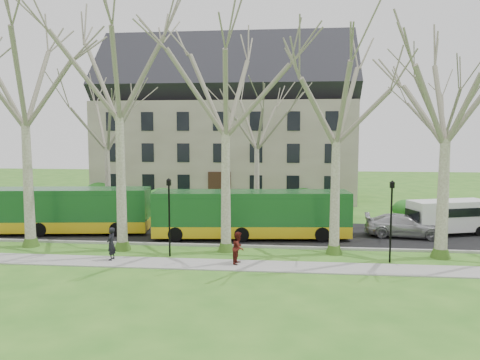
% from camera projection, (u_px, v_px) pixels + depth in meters
% --- Properties ---
extents(ground, '(120.00, 120.00, 0.00)m').
position_uv_depth(ground, '(278.00, 255.00, 26.56)').
color(ground, '#347120').
rests_on(ground, ground).
extents(sidewalk, '(70.00, 2.00, 0.06)m').
position_uv_depth(sidewalk, '(276.00, 266.00, 24.08)').
color(sidewalk, gray).
rests_on(sidewalk, ground).
extents(road, '(80.00, 8.00, 0.06)m').
position_uv_depth(road, '(279.00, 233.00, 32.00)').
color(road, black).
rests_on(road, ground).
extents(curb, '(80.00, 0.25, 0.14)m').
position_uv_depth(curb, '(278.00, 247.00, 28.04)').
color(curb, '#A5A39E').
rests_on(curb, ground).
extents(building, '(26.50, 12.20, 16.00)m').
position_uv_depth(building, '(227.00, 122.00, 50.12)').
color(building, gray).
rests_on(building, ground).
extents(tree_row_verge, '(49.00, 7.00, 14.00)m').
position_uv_depth(tree_row_verge, '(279.00, 131.00, 26.16)').
color(tree_row_verge, gray).
rests_on(tree_row_verge, ground).
extents(tree_row_far, '(33.00, 7.00, 12.00)m').
position_uv_depth(tree_row_far, '(265.00, 144.00, 36.98)').
color(tree_row_far, gray).
rests_on(tree_row_far, ground).
extents(lamp_row, '(36.22, 0.22, 4.30)m').
position_uv_depth(lamp_row, '(277.00, 213.00, 25.31)').
color(lamp_row, black).
rests_on(lamp_row, ground).
extents(hedges, '(30.60, 8.60, 2.00)m').
position_uv_depth(hedges, '(228.00, 201.00, 40.80)').
color(hedges, '#1C651E').
rests_on(hedges, ground).
extents(bus_lead, '(12.89, 4.22, 3.16)m').
position_uv_depth(bus_lead, '(55.00, 210.00, 31.95)').
color(bus_lead, '#16501F').
rests_on(bus_lead, road).
extents(bus_follow, '(12.84, 3.89, 3.16)m').
position_uv_depth(bus_follow, '(251.00, 214.00, 30.47)').
color(bus_follow, '#16501F').
rests_on(bus_follow, road).
extents(sedan, '(5.27, 2.68, 1.47)m').
position_uv_depth(sedan, '(404.00, 226.00, 30.83)').
color(sedan, '#9E9EA3').
rests_on(sedan, road).
extents(van_a, '(5.63, 3.49, 2.31)m').
position_uv_depth(van_a, '(449.00, 218.00, 31.47)').
color(van_a, silver).
rests_on(van_a, road).
extents(pedestrian_a, '(0.45, 0.66, 1.77)m').
position_uv_depth(pedestrian_a, '(111.00, 244.00, 25.15)').
color(pedestrian_a, black).
rests_on(pedestrian_a, sidewalk).
extents(pedestrian_b, '(0.77, 0.92, 1.69)m').
position_uv_depth(pedestrian_b, '(238.00, 248.00, 24.45)').
color(pedestrian_b, '#511712').
rests_on(pedestrian_b, sidewalk).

